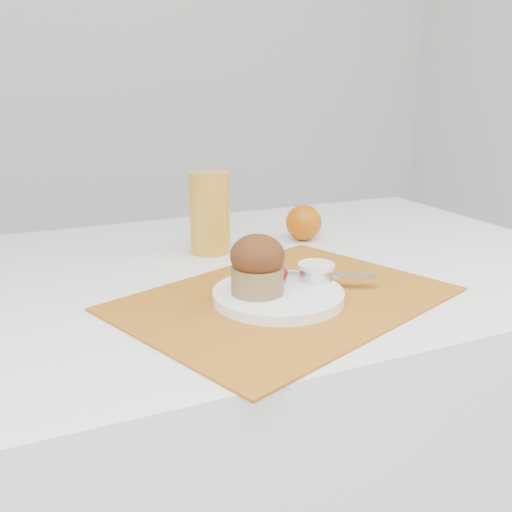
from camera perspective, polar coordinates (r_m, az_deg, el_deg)
name	(u,v)px	position (r m, az deg, el deg)	size (l,w,h in m)	color
table	(261,441)	(1.20, 0.55, -18.05)	(1.20, 0.80, 0.75)	white
placemat	(285,299)	(0.85, 2.93, -4.29)	(0.47, 0.34, 0.00)	#A86117
plate	(278,295)	(0.84, 2.22, -3.96)	(0.19, 0.19, 0.02)	white
ramekin	(316,273)	(0.88, 6.02, -1.68)	(0.05, 0.05, 0.02)	silver
cream	(316,266)	(0.88, 6.05, -0.96)	(0.06, 0.06, 0.01)	white
raspberry_near	(280,276)	(0.87, 2.42, -1.97)	(0.02, 0.02, 0.02)	#600302
raspberry_far	(282,273)	(0.89, 2.62, -1.67)	(0.02, 0.02, 0.02)	#5F0213
butter_knife	(312,275)	(0.90, 5.60, -1.91)	(0.20, 0.02, 0.00)	silver
orange	(304,223)	(1.17, 4.79, 3.35)	(0.07, 0.07, 0.07)	#BF5806
juice_glass	(210,213)	(1.08, -4.64, 4.35)	(0.08, 0.08, 0.15)	gold
muffin	(257,265)	(0.81, 0.14, -0.88)	(0.09, 0.09, 0.09)	olive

